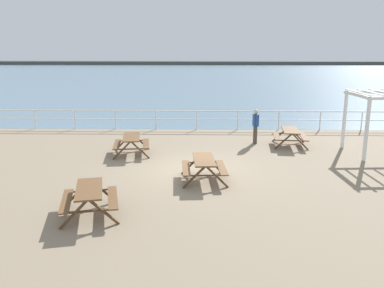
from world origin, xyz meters
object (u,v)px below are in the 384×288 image
object	(u,v)px
visitor	(256,124)
lattice_pergola	(382,108)
picnic_table_near_left	(131,141)
picnic_table_mid_centre	(89,195)
picnic_table_far_left	(290,133)
picnic_table_near_right	(204,164)

from	to	relation	value
visitor	lattice_pergola	xyz separation A→B (m)	(5.10, -1.77, 1.05)
picnic_table_near_left	picnic_table_mid_centre	size ratio (longest dim) A/B	0.95
lattice_pergola	picnic_table_near_left	bearing A→B (deg)	178.26
visitor	lattice_pergola	size ratio (longest dim) A/B	0.61
picnic_table_far_left	visitor	world-z (taller)	visitor
picnic_table_near_right	visitor	bearing A→B (deg)	-28.06
picnic_table_near_left	picnic_table_near_right	bearing A→B (deg)	-145.88
picnic_table_near_left	lattice_pergola	distance (m)	10.80
picnic_table_mid_centre	visitor	distance (m)	10.31
picnic_table_near_left	picnic_table_far_left	xyz separation A→B (m)	(7.20, 1.72, 0.00)
picnic_table_near_right	picnic_table_mid_centre	size ratio (longest dim) A/B	0.90
picnic_table_near_right	picnic_table_mid_centre	bearing A→B (deg)	129.94
picnic_table_near_left	picnic_table_mid_centre	xyz separation A→B (m)	(-0.03, -6.49, 0.00)
picnic_table_near_left	lattice_pergola	xyz separation A→B (m)	(10.71, 0.35, 1.41)
lattice_pergola	picnic_table_far_left	bearing A→B (deg)	155.15
picnic_table_far_left	visitor	bearing A→B (deg)	81.56
picnic_table_near_right	picnic_table_near_left	bearing A→B (deg)	38.14
picnic_table_near_left	picnic_table_far_left	world-z (taller)	same
picnic_table_near_left	visitor	world-z (taller)	visitor
picnic_table_far_left	visitor	xyz separation A→B (m)	(-1.59, 0.41, 0.36)
picnic_table_mid_centre	lattice_pergola	size ratio (longest dim) A/B	0.78
picnic_table_far_left	picnic_table_near_right	bearing A→B (deg)	147.81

